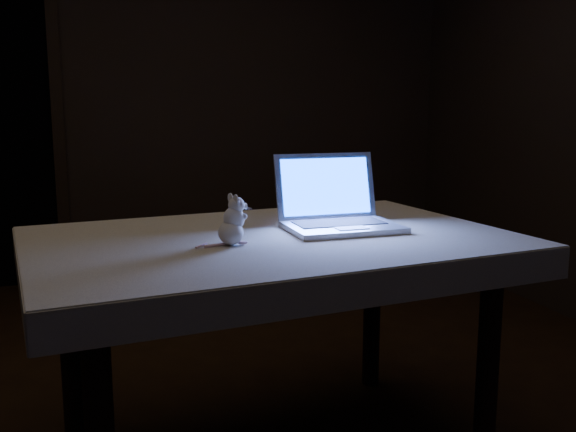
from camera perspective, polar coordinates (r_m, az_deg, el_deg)
name	(u,v)px	position (r m, az deg, el deg)	size (l,w,h in m)	color
back_wall	(148,97)	(4.73, -12.37, 10.30)	(4.50, 0.04, 2.60)	black
table	(272,349)	(2.30, -1.43, -11.75)	(1.49, 0.96, 0.80)	black
tablecloth	(259,254)	(2.14, -2.58, -3.37)	(1.59, 1.06, 0.10)	beige
laptop	(343,193)	(2.26, 4.93, 2.05)	(0.39, 0.34, 0.27)	silver
plush_mouse	(231,220)	(2.03, -5.13, -0.35)	(0.12, 0.12, 0.16)	white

